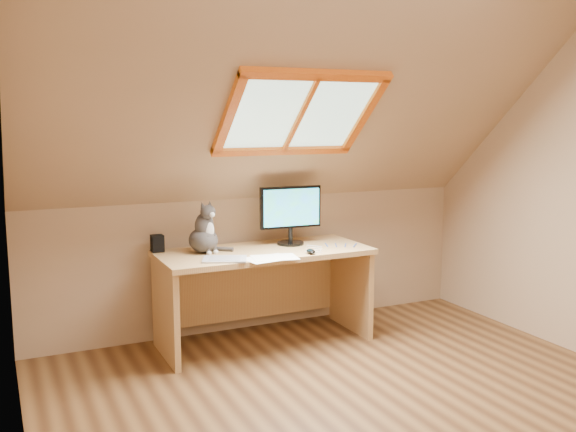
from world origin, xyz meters
TOP-DOWN VIEW (x-y plane):
  - ground at (0.00, 0.00)m, footprint 3.50×3.50m
  - room_shell at (0.00, -0.09)m, footprint 3.52×3.52m
  - desk at (-0.11, 1.45)m, footprint 1.48×0.65m
  - monitor at (0.14, 1.47)m, footprint 0.46×0.20m
  - cat at (-0.52, 1.47)m, footprint 0.27×0.29m
  - desk_speaker at (-0.80, 1.63)m, footprint 0.08×0.08m
  - graphics_tablet at (-0.47, 1.18)m, footprint 0.34×0.29m
  - mouse at (0.13, 1.12)m, footprint 0.08×0.11m
  - papers at (-0.16, 1.12)m, footprint 0.33×0.27m
  - cables at (0.36, 1.26)m, footprint 0.51×0.26m

SIDE VIEW (x-z plane):
  - ground at x=0.00m, z-range 0.00..0.00m
  - desk at x=-0.11m, z-range 0.13..0.80m
  - papers at x=-0.16m, z-range 0.68..0.68m
  - cables at x=0.36m, z-range 0.68..0.69m
  - graphics_tablet at x=-0.47m, z-range 0.68..0.69m
  - mouse at x=0.13m, z-range 0.68..0.71m
  - desk_speaker at x=-0.80m, z-range 0.68..0.80m
  - cat at x=-0.52m, z-range 0.62..0.99m
  - monitor at x=0.14m, z-range 0.71..1.14m
  - room_shell at x=0.00m, z-range 0.23..2.64m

